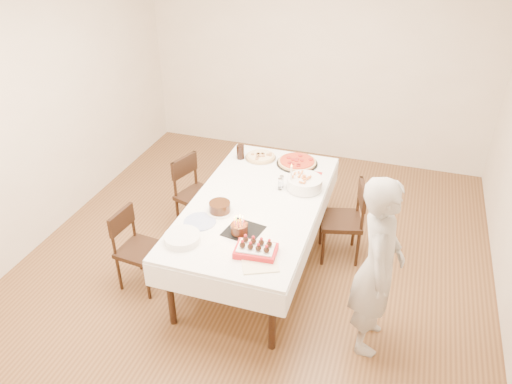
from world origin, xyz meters
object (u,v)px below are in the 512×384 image
(birthday_cake, at_px, (239,225))
(layer_cake, at_px, (220,207))
(pasta_bowl, at_px, (305,183))
(person, at_px, (378,267))
(chair_right_savory, at_px, (341,221))
(cola_glass, at_px, (240,152))
(strawberry_box, at_px, (256,250))
(pizza_pepperoni, at_px, (297,162))
(chair_left_savory, at_px, (199,196))
(dining_table, at_px, (256,235))
(pizza_white, at_px, (261,157))
(chair_left_dessert, at_px, (141,250))
(taper_candle, at_px, (291,177))

(birthday_cake, bearing_deg, layer_cake, 137.49)
(pasta_bowl, bearing_deg, person, -50.66)
(chair_right_savory, height_order, pasta_bowl, pasta_bowl)
(chair_right_savory, bearing_deg, cola_glass, 149.19)
(birthday_cake, bearing_deg, cola_glass, 109.13)
(chair_right_savory, xyz_separation_m, strawberry_box, (-0.50, -1.14, 0.37))
(pizza_pepperoni, relative_size, pasta_bowl, 1.28)
(pasta_bowl, bearing_deg, pizza_pepperoni, 111.94)
(chair_left_savory, bearing_deg, person, 170.30)
(pizza_pepperoni, height_order, pasta_bowl, pasta_bowl)
(chair_left_savory, distance_m, birthday_cake, 1.28)
(birthday_cake, distance_m, strawberry_box, 0.30)
(chair_right_savory, height_order, person, person)
(person, xyz_separation_m, strawberry_box, (-0.93, -0.11, 0.02))
(layer_cake, distance_m, birthday_cake, 0.37)
(dining_table, bearing_deg, pizza_white, 104.76)
(chair_left_dessert, height_order, cola_glass, cola_glass)
(chair_left_dessert, bearing_deg, birthday_cake, -170.44)
(dining_table, xyz_separation_m, strawberry_box, (0.23, -0.72, 0.42))
(pizza_white, height_order, layer_cake, layer_cake)
(taper_candle, xyz_separation_m, cola_glass, (-0.67, 0.47, -0.07))
(chair_right_savory, bearing_deg, chair_left_savory, 165.99)
(pizza_white, bearing_deg, chair_right_savory, -22.50)
(chair_right_savory, relative_size, layer_cake, 3.48)
(pizza_white, bearing_deg, pasta_bowl, -38.18)
(birthday_cake, bearing_deg, pizza_pepperoni, 83.10)
(chair_right_savory, bearing_deg, strawberry_box, -128.35)
(pizza_white, distance_m, pizza_pepperoni, 0.40)
(layer_cake, xyz_separation_m, birthday_cake, (0.27, -0.25, 0.04))
(chair_left_savory, relative_size, pizza_pepperoni, 1.95)
(chair_left_savory, relative_size, taper_candle, 2.91)
(dining_table, relative_size, chair_right_savory, 2.57)
(pasta_bowl, bearing_deg, strawberry_box, -97.07)
(pasta_bowl, bearing_deg, taper_candle, -148.04)
(dining_table, xyz_separation_m, chair_right_savory, (0.73, 0.42, 0.04))
(pasta_bowl, height_order, layer_cake, pasta_bowl)
(chair_left_dessert, relative_size, person, 0.51)
(pizza_pepperoni, relative_size, layer_cake, 1.79)
(chair_left_savory, height_order, pasta_bowl, pasta_bowl)
(chair_right_savory, distance_m, person, 1.17)
(chair_left_savory, xyz_separation_m, pizza_pepperoni, (0.95, 0.41, 0.35))
(chair_left_dessert, height_order, pizza_white, pizza_white)
(pizza_white, distance_m, strawberry_box, 1.60)
(person, relative_size, pizza_pepperoni, 3.58)
(layer_cake, bearing_deg, dining_table, 46.12)
(pizza_white, distance_m, layer_cake, 1.08)
(person, height_order, pizza_pepperoni, person)
(cola_glass, bearing_deg, chair_left_savory, -134.76)
(person, distance_m, strawberry_box, 0.93)
(chair_left_dessert, bearing_deg, dining_table, -142.27)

